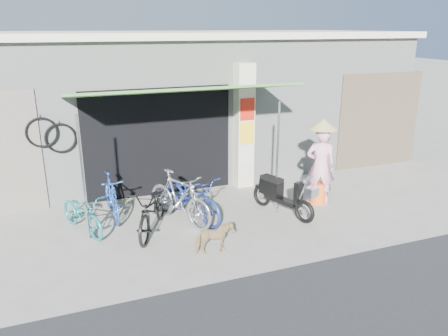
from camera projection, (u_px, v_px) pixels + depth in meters
name	position (u px, v px, depth m)	size (l,w,h in m)	color
ground	(252.00, 230.00, 8.52)	(80.00, 80.00, 0.00)	gray
bicycle_shop	(180.00, 98.00, 12.48)	(12.30, 5.30, 3.66)	#9BA199
shop_pillar	(243.00, 126.00, 10.51)	(0.42, 0.44, 3.00)	beige
awning	(181.00, 92.00, 8.88)	(4.60, 1.88, 2.72)	#3D6F32
neighbour_right	(379.00, 121.00, 12.10)	(2.60, 0.06, 2.60)	brown
bike_teal	(82.00, 213.00, 8.34)	(0.52, 1.49, 0.78)	#1A7878
bike_blue	(111.00, 196.00, 9.00)	(0.43, 1.53, 0.92)	#214797
bike_black	(153.00, 209.00, 8.32)	(0.63, 1.79, 0.94)	black
bike_silver	(179.00, 198.00, 8.69)	(0.51, 1.80, 1.08)	silver
bike_navy	(193.00, 197.00, 8.91)	(0.63, 1.82, 0.96)	navy
street_dog	(214.00, 238.00, 7.58)	(0.31, 0.68, 0.57)	tan
moped	(281.00, 194.00, 9.16)	(0.76, 1.61, 0.95)	black
nun	(321.00, 163.00, 9.56)	(0.76, 0.66, 1.92)	pink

